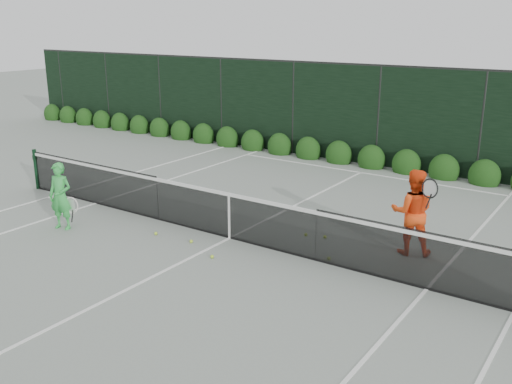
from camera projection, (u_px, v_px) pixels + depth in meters
The scene contains 8 objects.
ground at pixel (230, 238), 11.73m from camera, with size 80.00×80.00×0.00m, color gray.
tennis_net at pixel (228, 214), 11.59m from camera, with size 12.90×0.10×1.07m.
player_woman at pixel (61, 196), 12.10m from camera, with size 0.64×0.48×1.45m.
player_man at pixel (412, 212), 10.76m from camera, with size 1.00×0.90×1.66m.
court_lines at pixel (230, 238), 11.73m from camera, with size 11.03×23.83×0.01m.
windscreen_fence at pixel (127, 201), 9.16m from camera, with size 32.00×21.07×3.06m.
hedge_row at pixel (371, 160), 17.30m from camera, with size 31.66×0.65×0.94m.
tennis_balls at pixel (253, 243), 11.39m from camera, with size 3.65×2.18×0.07m.
Camera 1 is at (6.66, -8.72, 4.31)m, focal length 40.00 mm.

